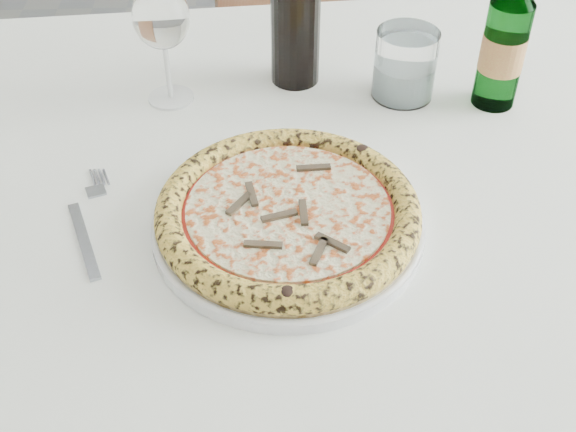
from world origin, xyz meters
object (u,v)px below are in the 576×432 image
chair_far (308,39)px  wine_bottle (296,1)px  dining_table (285,222)px  beer_bottle (505,43)px  plate (288,223)px  tumbler (404,69)px  wine_glass (161,20)px  pizza (288,212)px

chair_far → wine_bottle: 0.65m
dining_table → beer_bottle: size_ratio=7.30×
dining_table → wine_bottle: size_ratio=5.90×
plate → beer_bottle: beer_bottle is taller
beer_bottle → tumbler: bearing=168.7°
tumbler → chair_far: bearing=98.7°
dining_table → beer_bottle: (0.30, 0.15, 0.17)m
dining_table → wine_glass: wine_glass is taller
beer_bottle → wine_glass: bearing=176.5°
chair_far → pizza: size_ratio=3.17×
dining_table → wine_glass: 0.31m
dining_table → wine_bottle: (0.02, 0.22, 0.20)m
chair_far → plate: bearing=-95.4°
pizza → beer_bottle: beer_bottle is taller
pizza → beer_bottle: (0.30, 0.25, 0.06)m
chair_far → tumbler: (0.09, -0.59, 0.27)m
tumbler → beer_bottle: size_ratio=0.42×
wine_bottle → wine_glass: bearing=-165.3°
pizza → dining_table: bearing=90.0°
tumbler → wine_bottle: 0.18m
wine_glass → wine_bottle: wine_bottle is taller
plate → pizza: size_ratio=1.04×
pizza → beer_bottle: 0.39m
chair_far → pizza: 0.91m
dining_table → chair_far: 0.79m
chair_far → plate: size_ratio=3.06×
chair_far → beer_bottle: bearing=-70.9°
wine_bottle → dining_table: bearing=-96.2°
plate → wine_glass: (-0.15, 0.28, 0.11)m
pizza → wine_glass: (-0.15, 0.28, 0.09)m
plate → beer_bottle: bearing=40.2°
dining_table → beer_bottle: bearing=26.9°
chair_far → beer_bottle: (0.21, -0.62, 0.32)m
beer_bottle → wine_bottle: bearing=164.8°
pizza → tumbler: size_ratio=3.04×
pizza → wine_glass: 0.33m
pizza → wine_bottle: size_ratio=1.04×
dining_table → tumbler: tumbler is taller
chair_far → wine_glass: bearing=-111.6°
dining_table → pizza: 0.15m
dining_table → tumbler: bearing=45.3°
dining_table → tumbler: size_ratio=17.23×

